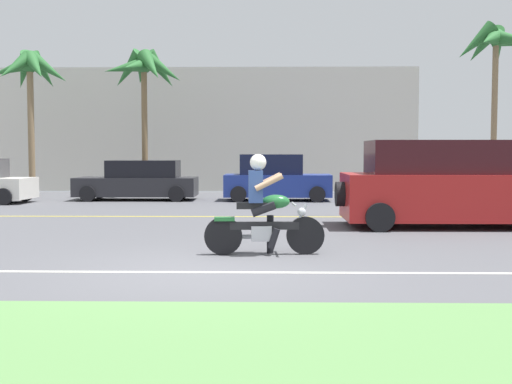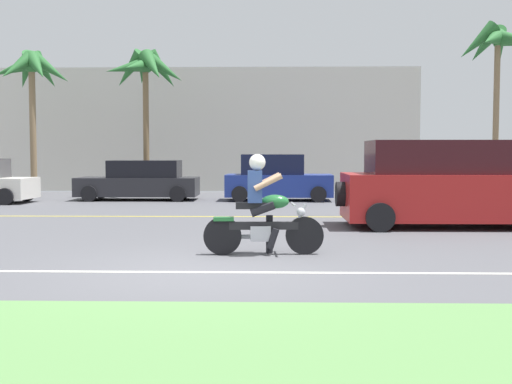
{
  "view_description": "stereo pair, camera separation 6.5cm",
  "coord_description": "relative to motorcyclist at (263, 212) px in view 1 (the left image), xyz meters",
  "views": [
    {
      "loc": [
        0.91,
        -9.21,
        1.74
      ],
      "look_at": [
        0.63,
        4.33,
        0.88
      ],
      "focal_mm": 44.53,
      "sensor_mm": 36.0,
      "label": 1
    },
    {
      "loc": [
        0.98,
        -9.21,
        1.74
      ],
      "look_at": [
        0.63,
        4.33,
        0.88
      ],
      "focal_mm": 44.53,
      "sensor_mm": 36.0,
      "label": 2
    }
  ],
  "objects": [
    {
      "name": "palm_tree_2",
      "position": [
        -9.43,
        14.55,
        4.12
      ],
      "size": [
        3.24,
        3.1,
        5.85
      ],
      "color": "#846B4C",
      "rests_on": "ground"
    },
    {
      "name": "palm_tree_1",
      "position": [
        -4.77,
        13.99,
        4.1
      ],
      "size": [
        3.13,
        3.22,
        5.76
      ],
      "color": "brown",
      "rests_on": "ground"
    },
    {
      "name": "parked_car_1",
      "position": [
        -4.63,
        12.15,
        -0.04
      ],
      "size": [
        4.33,
        1.84,
        1.44
      ],
      "color": "#232328",
      "rests_on": "ground"
    },
    {
      "name": "motorcyclist",
      "position": [
        0.0,
        0.0,
        0.0
      ],
      "size": [
        2.04,
        0.67,
        1.71
      ],
      "color": "black",
      "rests_on": "ground"
    },
    {
      "name": "lane_line_far",
      "position": [
        -0.81,
        6.28,
        -0.72
      ],
      "size": [
        50.4,
        0.12,
        0.01
      ],
      "primitive_type": "cube",
      "color": "yellow",
      "rests_on": "ground"
    },
    {
      "name": "palm_tree_0",
      "position": [
        8.84,
        14.25,
        5.04
      ],
      "size": [
        3.35,
        3.24,
        6.77
      ],
      "color": "#846B4C",
      "rests_on": "ground"
    },
    {
      "name": "building_far",
      "position": [
        -3.29,
        19.52,
        2.02
      ],
      "size": [
        19.93,
        4.0,
        5.49
      ],
      "primitive_type": "cube",
      "color": "beige",
      "rests_on": "ground"
    },
    {
      "name": "lane_line_near",
      "position": [
        -0.81,
        -1.62,
        -0.72
      ],
      "size": [
        50.4,
        0.12,
        0.01
      ],
      "primitive_type": "cube",
      "color": "silver",
      "rests_on": "ground"
    },
    {
      "name": "suv_nearby",
      "position": [
        4.18,
        4.11,
        0.25
      ],
      "size": [
        4.93,
        2.22,
        2.01
      ],
      "color": "#AD1E1E",
      "rests_on": "ground"
    },
    {
      "name": "grass_median",
      "position": [
        -0.81,
        -5.58,
        -0.69
      ],
      "size": [
        56.0,
        3.8,
        0.06
      ],
      "primitive_type": "cube",
      "color": "#5B8C4C",
      "rests_on": "ground"
    },
    {
      "name": "parked_car_2",
      "position": [
        0.34,
        12.05,
        0.04
      ],
      "size": [
        3.81,
        1.9,
        1.66
      ],
      "color": "navy",
      "rests_on": "ground"
    },
    {
      "name": "ground",
      "position": [
        -0.81,
        1.52,
        -0.74
      ],
      "size": [
        56.0,
        30.0,
        0.04
      ],
      "primitive_type": "cube",
      "color": "#545459"
    }
  ]
}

